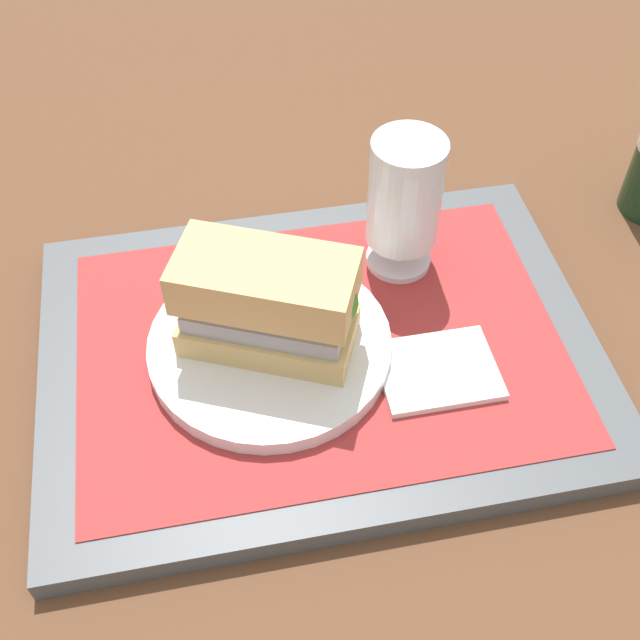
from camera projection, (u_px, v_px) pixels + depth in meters
name	position (u px, v px, depth m)	size (l,w,h in m)	color
ground_plane	(320.00, 360.00, 0.65)	(3.00, 3.00, 0.00)	brown
tray	(320.00, 352.00, 0.64)	(0.44, 0.32, 0.02)	#4C5156
placemat	(320.00, 344.00, 0.63)	(0.38, 0.27, 0.00)	#9E2D2D
plate	(270.00, 344.00, 0.62)	(0.19, 0.19, 0.01)	white
sandwich	(271.00, 301.00, 0.58)	(0.14, 0.11, 0.08)	tan
beer_glass	(404.00, 200.00, 0.64)	(0.06, 0.06, 0.12)	silver
napkin_folded	(438.00, 370.00, 0.61)	(0.09, 0.07, 0.01)	white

